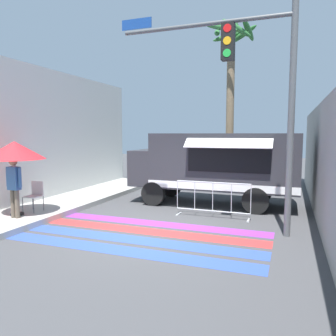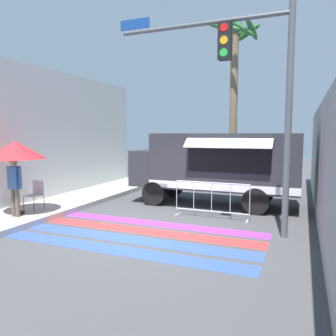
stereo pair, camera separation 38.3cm
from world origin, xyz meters
name	(u,v)px [view 1 (the left image)]	position (x,y,z in m)	size (l,w,h in m)	color
ground_plane	(147,231)	(0.00, 0.00, 0.00)	(60.00, 60.00, 0.00)	#424244
sidewalk_left	(0,211)	(-5.17, 0.00, 0.09)	(4.40, 16.00, 0.17)	#A8A59E
concrete_wall_right	(321,161)	(4.39, 3.00, 1.74)	(0.20, 16.00, 3.49)	gray
crosswalk_painted	(140,235)	(0.00, -0.42, 0.00)	(6.40, 2.84, 0.01)	#334FB2
food_truck	(212,163)	(0.87, 3.84, 1.53)	(5.95, 2.48, 2.58)	#2D2D33
traffic_signal_pole	(252,77)	(2.55, 0.80, 3.98)	(4.65, 0.29, 5.77)	#515456
patio_umbrella	(14,151)	(-4.01, -0.42, 2.08)	(1.73, 1.73, 2.18)	black
folding_chair	(35,193)	(-3.90, 0.20, 0.73)	(0.45, 0.45, 0.92)	#4C4C51
vendor_person	(14,184)	(-3.80, -0.69, 1.16)	(0.53, 0.23, 1.73)	brown
barricade_front	(213,200)	(1.32, 1.98, 0.56)	(2.31, 0.44, 1.11)	#B7BABF
palm_tree	(231,75)	(0.96, 6.95, 5.15)	(2.28, 2.39, 7.46)	#7A664C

